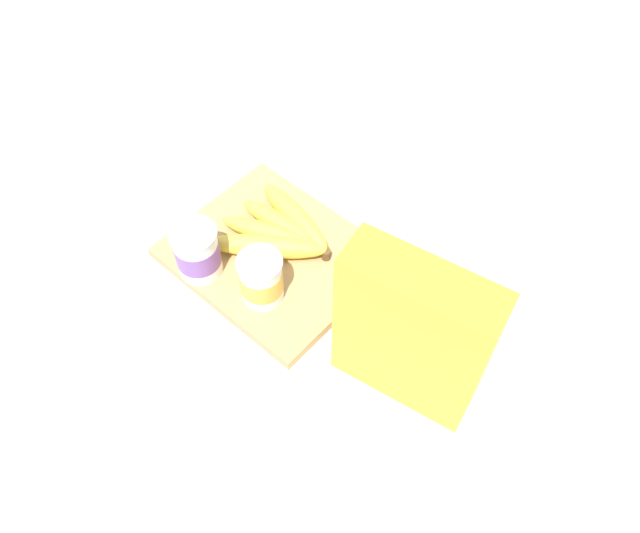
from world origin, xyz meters
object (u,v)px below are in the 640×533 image
object	(u,v)px
banana_bunch	(280,231)
cutting_board	(274,255)
cereal_box	(412,335)
yogurt_cup_front	(261,279)
yogurt_cup_back	(197,252)

from	to	relation	value
banana_bunch	cutting_board	bearing A→B (deg)	111.89
cereal_box	banana_bunch	world-z (taller)	cereal_box
yogurt_cup_front	banana_bunch	world-z (taller)	yogurt_cup_front
yogurt_cup_back	banana_bunch	xyz separation A→B (m)	(-0.05, -0.12, -0.03)
yogurt_cup_front	cutting_board	bearing A→B (deg)	-56.55
banana_bunch	yogurt_cup_front	bearing A→B (deg)	120.44
cereal_box	yogurt_cup_front	size ratio (longest dim) A/B	2.99
cutting_board	cereal_box	bearing A→B (deg)	173.41
yogurt_cup_front	banana_bunch	size ratio (longest dim) A/B	0.45
yogurt_cup_front	cereal_box	bearing A→B (deg)	-171.40
yogurt_cup_front	yogurt_cup_back	bearing A→B (deg)	15.49
cutting_board	yogurt_cup_front	world-z (taller)	yogurt_cup_front
cereal_box	yogurt_cup_back	xyz separation A→B (m)	(0.34, 0.06, -0.06)
yogurt_cup_front	banana_bunch	bearing A→B (deg)	-59.56
cutting_board	banana_bunch	world-z (taller)	banana_bunch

